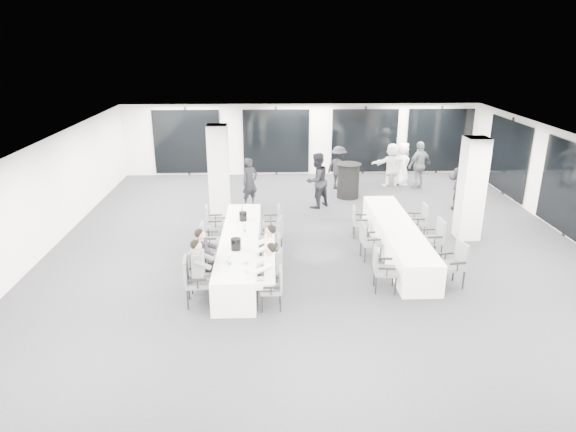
% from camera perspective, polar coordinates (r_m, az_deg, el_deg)
% --- Properties ---
extents(room, '(14.04, 16.04, 2.84)m').
position_cam_1_polar(room, '(13.94, 6.73, 2.98)').
color(room, '#25252A').
rests_on(room, ground).
extents(column_left, '(0.60, 0.60, 2.80)m').
position_cam_1_polar(column_left, '(15.88, -7.69, 5.03)').
color(column_left, silver).
rests_on(column_left, floor).
extents(column_right, '(0.60, 0.60, 2.80)m').
position_cam_1_polar(column_right, '(14.69, 19.70, 2.86)').
color(column_right, silver).
rests_on(column_right, floor).
extents(banquet_table_main, '(0.90, 5.00, 0.75)m').
position_cam_1_polar(banquet_table_main, '(12.50, -5.36, -3.89)').
color(banquet_table_main, white).
rests_on(banquet_table_main, floor).
extents(banquet_table_side, '(0.90, 5.00, 0.75)m').
position_cam_1_polar(banquet_table_side, '(13.47, 12.02, -2.49)').
color(banquet_table_side, white).
rests_on(banquet_table_side, floor).
extents(cocktail_table, '(0.86, 0.86, 1.19)m').
position_cam_1_polar(cocktail_table, '(17.75, 6.70, 3.95)').
color(cocktail_table, black).
rests_on(cocktail_table, floor).
extents(chair_main_left_near, '(0.57, 0.62, 1.04)m').
position_cam_1_polar(chair_main_left_near, '(10.80, -10.46, -6.80)').
color(chair_main_left_near, '#54565C').
rests_on(chair_main_left_near, floor).
extents(chair_main_left_second, '(0.51, 0.56, 0.93)m').
position_cam_1_polar(chair_main_left_second, '(11.38, -9.94, -5.68)').
color(chair_main_left_second, '#54565C').
rests_on(chair_main_left_second, floor).
extents(chair_main_left_mid, '(0.50, 0.53, 0.86)m').
position_cam_1_polar(chair_main_left_mid, '(12.19, -9.35, -4.11)').
color(chair_main_left_mid, '#54565C').
rests_on(chair_main_left_mid, floor).
extents(chair_main_left_fourth, '(0.47, 0.52, 0.91)m').
position_cam_1_polar(chair_main_left_fourth, '(13.00, -8.90, -2.42)').
color(chair_main_left_fourth, '#54565C').
rests_on(chair_main_left_fourth, floor).
extents(chair_main_left_far, '(0.53, 0.58, 0.97)m').
position_cam_1_polar(chair_main_left_far, '(14.04, -8.40, -0.56)').
color(chair_main_left_far, '#54565C').
rests_on(chair_main_left_far, floor).
extents(chair_main_right_near, '(0.45, 0.51, 0.89)m').
position_cam_1_polar(chair_main_right_near, '(10.52, -1.49, -7.73)').
color(chair_main_right_near, '#54565C').
rests_on(chair_main_right_near, floor).
extents(chair_main_right_second, '(0.53, 0.55, 0.86)m').
position_cam_1_polar(chair_main_right_second, '(11.42, -1.55, -5.52)').
color(chair_main_right_second, '#54565C').
rests_on(chair_main_right_second, floor).
extents(chair_main_right_mid, '(0.44, 0.49, 0.86)m').
position_cam_1_polar(chair_main_right_mid, '(12.24, -1.56, -3.76)').
color(chair_main_right_mid, '#54565C').
rests_on(chair_main_right_mid, floor).
extents(chair_main_right_fourth, '(0.63, 0.66, 1.04)m').
position_cam_1_polar(chair_main_right_fourth, '(12.89, -1.53, -2.03)').
color(chair_main_right_fourth, '#54565C').
rests_on(chair_main_right_fourth, floor).
extents(chair_main_right_far, '(0.50, 0.56, 0.97)m').
position_cam_1_polar(chair_main_right_far, '(13.92, -1.57, -0.53)').
color(chair_main_right_far, '#54565C').
rests_on(chair_main_right_far, floor).
extents(chair_side_left_near, '(0.54, 0.59, 0.99)m').
position_cam_1_polar(chair_side_left_near, '(11.37, 10.35, -5.58)').
color(chair_side_left_near, '#54565C').
rests_on(chair_side_left_near, floor).
extents(chair_side_left_mid, '(0.52, 0.56, 0.94)m').
position_cam_1_polar(chair_side_left_mid, '(12.87, 8.87, -2.56)').
color(chair_side_left_mid, '#54565C').
rests_on(chair_side_left_mid, floor).
extents(chair_side_left_far, '(0.48, 0.52, 0.87)m').
position_cam_1_polar(chair_side_left_far, '(14.29, 7.81, -0.42)').
color(chair_side_left_far, '#54565C').
rests_on(chair_side_left_far, floor).
extents(chair_side_right_near, '(0.60, 0.64, 1.03)m').
position_cam_1_polar(chair_side_right_near, '(11.97, 18.07, -4.82)').
color(chair_side_right_near, '#54565C').
rests_on(chair_side_right_near, floor).
extents(chair_side_right_mid, '(0.54, 0.60, 1.02)m').
position_cam_1_polar(chair_side_right_mid, '(13.29, 15.97, -2.17)').
color(chair_side_right_mid, '#54565C').
rests_on(chair_side_right_mid, floor).
extents(chair_side_right_far, '(0.52, 0.57, 0.97)m').
position_cam_1_polar(chair_side_right_far, '(14.53, 14.37, -0.30)').
color(chair_side_right_far, '#54565C').
rests_on(chair_side_right_far, floor).
extents(seated_guest_a, '(0.50, 0.38, 1.44)m').
position_cam_1_polar(seated_guest_a, '(10.68, -9.60, -5.74)').
color(seated_guest_a, '#595C60').
rests_on(seated_guest_a, floor).
extents(seated_guest_b, '(0.50, 0.38, 1.44)m').
position_cam_1_polar(seated_guest_b, '(11.24, -9.20, -4.40)').
color(seated_guest_b, black).
rests_on(seated_guest_b, floor).
extents(seated_guest_c, '(0.50, 0.38, 1.44)m').
position_cam_1_polar(seated_guest_c, '(10.38, -2.39, -6.23)').
color(seated_guest_c, white).
rests_on(seated_guest_c, floor).
extents(seated_guest_d, '(0.50, 0.38, 1.44)m').
position_cam_1_polar(seated_guest_d, '(11.31, -2.35, -4.00)').
color(seated_guest_d, white).
rests_on(seated_guest_d, floor).
extents(standing_guest_a, '(0.85, 0.83, 1.83)m').
position_cam_1_polar(standing_guest_a, '(16.63, -4.27, 4.07)').
color(standing_guest_a, black).
rests_on(standing_guest_a, floor).
extents(standing_guest_b, '(1.13, 1.10, 2.04)m').
position_cam_1_polar(standing_guest_b, '(16.51, 3.22, 4.36)').
color(standing_guest_b, black).
rests_on(standing_guest_b, floor).
extents(standing_guest_c, '(1.22, 1.24, 1.78)m').
position_cam_1_polar(standing_guest_c, '(18.63, 5.65, 5.65)').
color(standing_guest_c, black).
rests_on(standing_guest_c, floor).
extents(standing_guest_d, '(1.32, 1.12, 1.96)m').
position_cam_1_polar(standing_guest_d, '(19.20, 14.43, 5.82)').
color(standing_guest_d, '#595C60').
rests_on(standing_guest_d, floor).
extents(standing_guest_e, '(0.61, 0.91, 1.79)m').
position_cam_1_polar(standing_guest_e, '(19.60, 12.63, 5.98)').
color(standing_guest_e, white).
rests_on(standing_guest_e, floor).
extents(standing_guest_f, '(1.76, 0.98, 1.81)m').
position_cam_1_polar(standing_guest_f, '(19.33, 11.47, 5.91)').
color(standing_guest_f, white).
rests_on(standing_guest_f, floor).
extents(standing_guest_h, '(1.20, 1.14, 2.14)m').
position_cam_1_polar(standing_guest_h, '(17.13, 18.81, 4.09)').
color(standing_guest_h, black).
rests_on(standing_guest_h, floor).
extents(ice_bucket_near, '(0.23, 0.23, 0.26)m').
position_cam_1_polar(ice_bucket_near, '(11.58, -5.81, -3.13)').
color(ice_bucket_near, black).
rests_on(ice_bucket_near, banquet_table_main).
extents(ice_bucket_far, '(0.21, 0.21, 0.23)m').
position_cam_1_polar(ice_bucket_far, '(13.37, -5.02, -0.04)').
color(ice_bucket_far, black).
rests_on(ice_bucket_far, banquet_table_main).
extents(water_bottle_a, '(0.07, 0.07, 0.23)m').
position_cam_1_polar(water_bottle_a, '(10.75, -6.49, -5.11)').
color(water_bottle_a, silver).
rests_on(water_bottle_a, banquet_table_main).
extents(water_bottle_b, '(0.07, 0.07, 0.22)m').
position_cam_1_polar(water_bottle_b, '(12.48, -4.82, -1.50)').
color(water_bottle_b, silver).
rests_on(water_bottle_b, banquet_table_main).
extents(water_bottle_c, '(0.07, 0.07, 0.21)m').
position_cam_1_polar(water_bottle_c, '(14.02, -5.13, 0.84)').
color(water_bottle_c, silver).
rests_on(water_bottle_c, banquet_table_main).
extents(plate_a, '(0.20, 0.20, 0.03)m').
position_cam_1_polar(plate_a, '(11.03, -6.66, -5.04)').
color(plate_a, white).
rests_on(plate_a, banquet_table_main).
extents(plate_b, '(0.19, 0.19, 0.03)m').
position_cam_1_polar(plate_b, '(10.90, -4.72, -5.29)').
color(plate_b, white).
rests_on(plate_b, banquet_table_main).
extents(plate_c, '(0.22, 0.22, 0.03)m').
position_cam_1_polar(plate_c, '(11.73, -5.66, -3.47)').
color(plate_c, white).
rests_on(plate_c, banquet_table_main).
extents(wine_glass, '(0.08, 0.08, 0.20)m').
position_cam_1_polar(wine_glass, '(10.19, -4.58, -6.27)').
color(wine_glass, silver).
rests_on(wine_glass, banquet_table_main).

